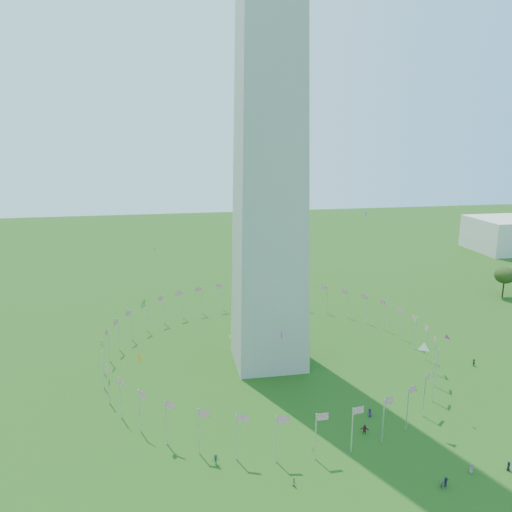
% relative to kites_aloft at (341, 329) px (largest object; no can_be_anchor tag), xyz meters
% --- Properties ---
extents(ground, '(600.00, 600.00, 0.00)m').
position_rel_kites_aloft_xyz_m(ground, '(-9.50, -24.82, -17.95)').
color(ground, '#1A410F').
rests_on(ground, ground).
extents(flag_ring, '(80.24, 80.24, 9.00)m').
position_rel_kites_aloft_xyz_m(flag_ring, '(-9.50, 25.18, -13.45)').
color(flag_ring, silver).
rests_on(flag_ring, ground).
extents(crowd, '(109.16, 77.92, 1.98)m').
position_rel_kites_aloft_xyz_m(crowd, '(-1.76, -20.79, -17.07)').
color(crowd, '#391A4F').
rests_on(crowd, ground).
extents(kites_aloft, '(89.49, 78.03, 34.22)m').
position_rel_kites_aloft_xyz_m(kites_aloft, '(0.00, 0.00, 0.00)').
color(kites_aloft, white).
rests_on(kites_aloft, ground).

